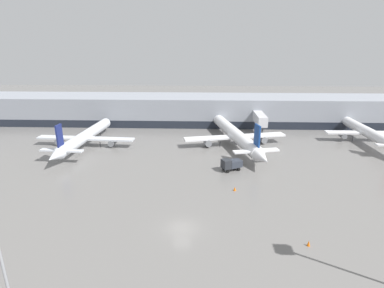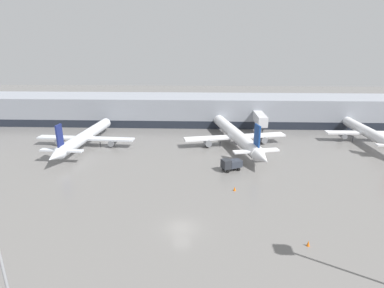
{
  "view_description": "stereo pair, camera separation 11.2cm",
  "coord_description": "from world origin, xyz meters",
  "px_view_note": "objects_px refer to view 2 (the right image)",
  "views": [
    {
      "loc": [
        2.82,
        -36.8,
        24.85
      ],
      "look_at": [
        0.36,
        29.49,
        3.0
      ],
      "focal_mm": 28.0,
      "sensor_mm": 36.0,
      "label": 1
    },
    {
      "loc": [
        2.93,
        -36.8,
        24.85
      ],
      "look_at": [
        0.36,
        29.49,
        3.0
      ],
      "focal_mm": 28.0,
      "sensor_mm": 36.0,
      "label": 2
    }
  ],
  "objects_px": {
    "parked_jet_1": "(235,135)",
    "service_truck_0": "(231,164)",
    "parked_jet_0": "(85,137)",
    "traffic_cone_1": "(248,149)",
    "parked_jet_2": "(365,131)",
    "traffic_cone_0": "(308,243)",
    "traffic_cone_4": "(235,189)"
  },
  "relations": [
    {
      "from": "parked_jet_1",
      "to": "service_truck_0",
      "type": "distance_m",
      "value": 17.36
    },
    {
      "from": "parked_jet_0",
      "to": "parked_jet_1",
      "type": "bearing_deg",
      "value": -82.72
    },
    {
      "from": "service_truck_0",
      "to": "traffic_cone_1",
      "type": "xyz_separation_m",
      "value": [
        5.38,
        13.04,
        -1.14
      ]
    },
    {
      "from": "parked_jet_2",
      "to": "traffic_cone_0",
      "type": "bearing_deg",
      "value": 147.23
    },
    {
      "from": "parked_jet_2",
      "to": "traffic_cone_4",
      "type": "bearing_deg",
      "value": 129.25
    },
    {
      "from": "traffic_cone_1",
      "to": "traffic_cone_0",
      "type": "bearing_deg",
      "value": -86.09
    },
    {
      "from": "traffic_cone_0",
      "to": "traffic_cone_4",
      "type": "height_order",
      "value": "traffic_cone_0"
    },
    {
      "from": "parked_jet_2",
      "to": "traffic_cone_0",
      "type": "distance_m",
      "value": 55.19
    },
    {
      "from": "parked_jet_0",
      "to": "traffic_cone_4",
      "type": "xyz_separation_m",
      "value": [
        36.18,
        -23.91,
        -2.18
      ]
    },
    {
      "from": "parked_jet_0",
      "to": "parked_jet_2",
      "type": "distance_m",
      "value": 74.59
    },
    {
      "from": "parked_jet_1",
      "to": "traffic_cone_1",
      "type": "relative_size",
      "value": 60.93
    },
    {
      "from": "parked_jet_0",
      "to": "traffic_cone_1",
      "type": "bearing_deg",
      "value": -88.58
    },
    {
      "from": "parked_jet_1",
      "to": "parked_jet_0",
      "type": "bearing_deg",
      "value": 80.74
    },
    {
      "from": "service_truck_0",
      "to": "traffic_cone_0",
      "type": "xyz_separation_m",
      "value": [
        7.96,
        -24.63,
        -1.07
      ]
    },
    {
      "from": "parked_jet_1",
      "to": "parked_jet_2",
      "type": "xyz_separation_m",
      "value": [
        35.44,
        4.49,
        0.13
      ]
    },
    {
      "from": "parked_jet_0",
      "to": "traffic_cone_4",
      "type": "relative_size",
      "value": 45.9
    },
    {
      "from": "service_truck_0",
      "to": "traffic_cone_1",
      "type": "distance_m",
      "value": 14.16
    },
    {
      "from": "traffic_cone_1",
      "to": "service_truck_0",
      "type": "bearing_deg",
      "value": -112.42
    },
    {
      "from": "parked_jet_0",
      "to": "traffic_cone_0",
      "type": "bearing_deg",
      "value": -127.96
    },
    {
      "from": "traffic_cone_0",
      "to": "parked_jet_2",
      "type": "bearing_deg",
      "value": 57.02
    },
    {
      "from": "parked_jet_2",
      "to": "traffic_cone_1",
      "type": "height_order",
      "value": "parked_jet_2"
    },
    {
      "from": "parked_jet_0",
      "to": "service_truck_0",
      "type": "bearing_deg",
      "value": -108.35
    },
    {
      "from": "parked_jet_0",
      "to": "parked_jet_2",
      "type": "height_order",
      "value": "parked_jet_2"
    },
    {
      "from": "traffic_cone_4",
      "to": "parked_jet_2",
      "type": "bearing_deg",
      "value": 39.03
    },
    {
      "from": "parked_jet_2",
      "to": "service_truck_0",
      "type": "relative_size",
      "value": 7.84
    },
    {
      "from": "traffic_cone_1",
      "to": "traffic_cone_4",
      "type": "relative_size",
      "value": 0.86
    },
    {
      "from": "parked_jet_2",
      "to": "traffic_cone_0",
      "type": "xyz_separation_m",
      "value": [
        -30.02,
        -46.25,
        -2.48
      ]
    },
    {
      "from": "parked_jet_2",
      "to": "parked_jet_0",
      "type": "bearing_deg",
      "value": 95.58
    },
    {
      "from": "parked_jet_2",
      "to": "traffic_cone_4",
      "type": "distance_m",
      "value": 49.09
    },
    {
      "from": "parked_jet_0",
      "to": "traffic_cone_4",
      "type": "bearing_deg",
      "value": -119.82
    },
    {
      "from": "parked_jet_2",
      "to": "traffic_cone_1",
      "type": "xyz_separation_m",
      "value": [
        -32.59,
        -8.58,
        -2.55
      ]
    },
    {
      "from": "parked_jet_1",
      "to": "traffic_cone_1",
      "type": "bearing_deg",
      "value": -158.06
    }
  ]
}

